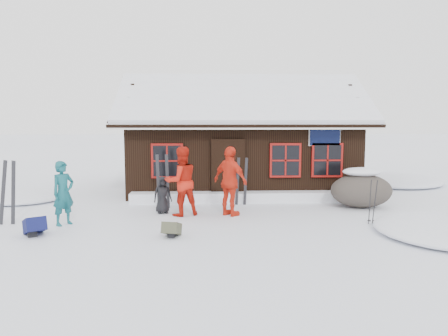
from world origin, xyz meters
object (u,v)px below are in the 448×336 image
Objects in this scene: skier_teal at (63,193)px; backpack_olive at (172,231)px; ski_poles at (372,203)px; backpack_blue at (35,229)px; skier_orange_right at (230,181)px; skier_crouched at (163,195)px; skier_orange_left at (181,181)px; boulder at (361,189)px; ski_pair_left at (8,193)px.

skier_teal is 3.20m from backpack_olive.
ski_poles is 2.03× the size of backpack_blue.
skier_orange_right reaches higher than skier_crouched.
skier_teal reaches higher than ski_poles.
ski_poles is at bearing -52.41° from skier_teal.
skier_orange_left is at bearing 40.73° from skier_orange_right.
skier_orange_right is 1.04× the size of boulder.
boulder is at bearing -13.54° from backpack_blue.
backpack_olive is (-0.11, -2.22, -0.84)m from skier_orange_left.
ski_poles reaches higher than backpack_blue.
ski_pair_left is 1.44× the size of ski_poles.
ski_pair_left reaches higher than backpack_blue.
backpack_olive is at bearing -97.59° from skier_crouched.
ski_pair_left is at bearing -169.81° from boulder.
skier_orange_left is at bearing -45.93° from skier_crouched.
boulder is 1.09× the size of ski_pair_left.
backpack_olive is (-1.49, -2.14, -0.85)m from skier_orange_right.
skier_orange_left is at bearing 21.10° from ski_pair_left.
skier_teal is 8.01m from ski_poles.
skier_orange_left reaches higher than ski_pair_left.
boulder reaches higher than skier_crouched.
ski_pair_left reaches higher than skier_teal.
backpack_olive is at bearing -7.52° from ski_pair_left.
skier_orange_left is 4.01× the size of backpack_olive.
ski_poles is 2.47× the size of backpack_olive.
ski_pair_left is (-9.89, -1.78, 0.26)m from boulder.
skier_orange_right is (4.35, 0.88, 0.15)m from skier_teal.
ski_pair_left is (-1.44, 0.10, -0.02)m from skier_teal.
backpack_blue is (-4.72, -1.88, -0.82)m from skier_orange_right.
ski_pair_left is (-5.79, -0.79, -0.17)m from skier_orange_right.
ski_poles is (5.03, -1.18, -0.41)m from skier_orange_left.
backpack_blue is (1.06, -1.09, -0.65)m from ski_pair_left.
backpack_blue is at bearing -35.82° from ski_pair_left.
skier_orange_right reaches higher than skier_teal.
skier_teal is 1.25m from backpack_blue.
skier_crouched is (2.41, 1.27, -0.29)m from skier_teal.
backpack_blue is (-8.37, -0.78, -0.40)m from ski_poles.
backpack_olive is (2.86, -1.25, -0.70)m from skier_teal.
backpack_olive is at bearing -168.51° from ski_poles.
skier_teal reaches higher than boulder.
skier_orange_left reaches higher than skier_crouched.
skier_orange_right is 5.15m from backpack_blue.
skier_orange_right reaches higher than backpack_olive.
skier_teal reaches higher than backpack_blue.
skier_orange_left is at bearing -32.84° from skier_teal.
skier_orange_left is 1.13× the size of ski_pair_left.
skier_teal is at bearing 55.74° from skier_orange_right.
skier_crouched reaches higher than backpack_blue.
backpack_blue is at bearing -172.71° from backpack_olive.
ski_pair_left is at bearing -12.42° from skier_orange_left.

